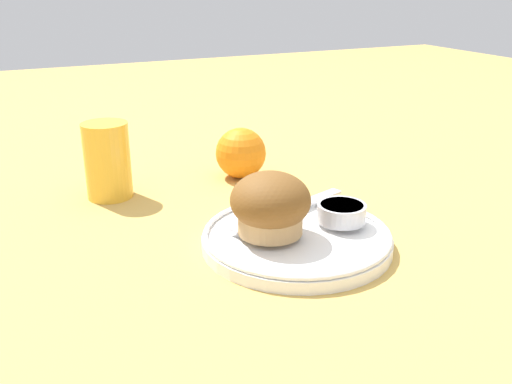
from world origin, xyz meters
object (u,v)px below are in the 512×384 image
at_px(butter_knife, 290,209).
at_px(juice_glass, 107,161).
at_px(muffin, 270,205).
at_px(orange_fruit, 241,153).

height_order(butter_knife, juice_glass, juice_glass).
bearing_deg(butter_knife, juice_glass, 114.53).
bearing_deg(butter_knife, muffin, -155.48).
relative_size(butter_knife, orange_fruit, 2.36).
bearing_deg(juice_glass, muffin, -61.39).
relative_size(butter_knife, juice_glass, 1.72).
xyz_separation_m(butter_knife, orange_fruit, (0.02, 0.19, 0.02)).
distance_m(muffin, butter_knife, 0.08).
bearing_deg(juice_glass, orange_fruit, -0.84).
height_order(orange_fruit, juice_glass, juice_glass).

